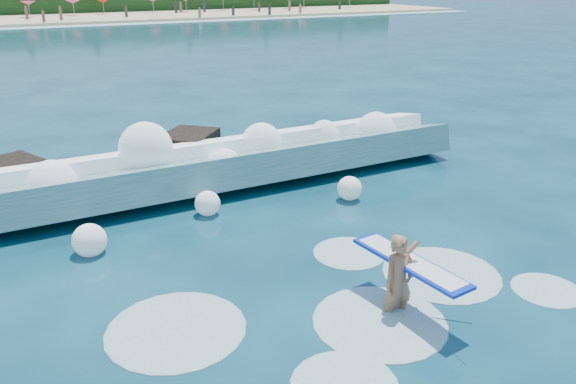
% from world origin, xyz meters
% --- Properties ---
extents(ground, '(200.00, 200.00, 0.00)m').
position_xyz_m(ground, '(0.00, 0.00, 0.00)').
color(ground, '#072A3A').
rests_on(ground, ground).
extents(beach, '(140.00, 20.00, 0.40)m').
position_xyz_m(beach, '(0.00, 78.00, 0.20)').
color(beach, tan).
rests_on(beach, ground).
extents(wet_band, '(140.00, 5.00, 0.08)m').
position_xyz_m(wet_band, '(0.00, 67.00, 0.04)').
color(wet_band, silver).
rests_on(wet_band, ground).
extents(breaking_wave, '(18.31, 2.84, 1.58)m').
position_xyz_m(breaking_wave, '(0.18, 6.36, 0.55)').
color(breaking_wave, teal).
rests_on(breaking_wave, ground).
extents(rock_cluster, '(8.26, 3.17, 1.31)m').
position_xyz_m(rock_cluster, '(-1.81, 8.05, 0.42)').
color(rock_cluster, black).
rests_on(rock_cluster, ground).
extents(surfer_with_board, '(1.05, 3.02, 1.89)m').
position_xyz_m(surfer_with_board, '(1.87, -1.75, 0.70)').
color(surfer_with_board, '#9D6549').
rests_on(surfer_with_board, ground).
extents(wave_spray, '(15.13, 4.50, 2.19)m').
position_xyz_m(wave_spray, '(-0.24, 6.32, 1.02)').
color(wave_spray, white).
rests_on(wave_spray, ground).
extents(surf_foam, '(9.04, 5.38, 0.13)m').
position_xyz_m(surf_foam, '(1.10, -1.18, 0.00)').
color(surf_foam, silver).
rests_on(surf_foam, ground).
extents(beach_umbrellas, '(110.93, 5.81, 0.50)m').
position_xyz_m(beach_umbrellas, '(-0.21, 80.65, 2.25)').
color(beach_umbrellas, '#147D70').
rests_on(beach_umbrellas, ground).
extents(beachgoers, '(104.34, 13.63, 1.90)m').
position_xyz_m(beachgoers, '(2.28, 75.10, 1.10)').
color(beachgoers, '#3F332D').
rests_on(beachgoers, ground).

